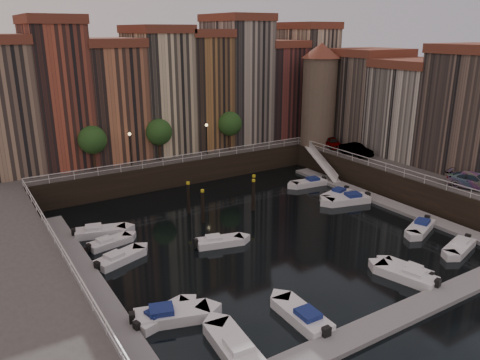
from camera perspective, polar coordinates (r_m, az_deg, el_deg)
ground at (r=45.22m, az=1.91°, el=-6.18°), size 200.00×200.00×0.00m
quay_far at (r=66.69m, az=-10.62°, el=2.85°), size 80.00×20.00×3.00m
quay_right at (r=62.75m, az=24.79°, el=0.53°), size 20.00×36.00×3.00m
dock_left at (r=38.53m, az=-18.07°, el=-11.36°), size 2.00×28.00×0.35m
dock_right at (r=54.62m, az=16.80°, el=-2.45°), size 2.00×28.00×0.35m
dock_near at (r=34.12m, az=18.62°, el=-15.51°), size 30.00×2.00×0.35m
mountains at (r=146.73m, az=-22.70°, el=12.41°), size 145.00×100.00×18.00m
far_terrace at (r=63.93m, az=-7.45°, el=11.01°), size 48.70×10.30×17.50m
right_terrace at (r=63.14m, az=20.60°, el=8.67°), size 9.30×24.30×14.00m
corner_tower at (r=65.59m, az=9.62°, el=10.41°), size 5.20×5.20×13.80m
promenade_trees at (r=57.99m, az=-9.25°, el=5.85°), size 21.20×3.20×5.20m
street_lamps at (r=57.36m, az=-8.51°, el=5.05°), size 10.36×0.36×4.18m
railings at (r=47.73m, az=-1.31°, el=0.01°), size 36.08×34.04×0.52m
gangway at (r=62.02m, az=9.95°, el=2.15°), size 2.78×8.32×3.73m
mooring_pilings at (r=48.94m, az=-1.80°, el=-2.19°), size 7.46×3.33×3.78m
boat_left_0 at (r=32.50m, az=-8.54°, el=-16.01°), size 5.33×3.24×1.20m
boat_left_1 at (r=32.69m, az=-9.40°, el=-15.97°), size 4.49×2.55×1.01m
boat_left_2 at (r=40.56m, az=-14.52°, el=-9.21°), size 4.63×2.98×1.04m
boat_left_3 at (r=43.66m, az=-15.67°, el=-7.35°), size 4.18×2.16×0.94m
boat_left_4 at (r=46.01m, az=-16.77°, el=-6.04°), size 4.97×2.90×1.11m
boat_right_0 at (r=45.45m, az=25.20°, el=-7.39°), size 4.53×2.68×1.01m
boat_right_1 at (r=48.23m, az=21.15°, el=-5.41°), size 4.67×3.14×1.06m
boat_right_2 at (r=53.44m, az=13.10°, el=-2.33°), size 5.32×3.00×1.19m
boat_right_3 at (r=54.95m, az=11.70°, el=-1.72°), size 4.62×2.64×1.04m
boat_right_4 at (r=58.48m, az=8.46°, el=-0.33°), size 4.73×2.20×1.06m
boat_near_0 at (r=29.53m, az=-0.71°, el=-19.71°), size 2.34×5.34×1.21m
boat_near_1 at (r=32.38m, az=7.66°, el=-16.14°), size 1.92×5.02×1.15m
boat_near_2 at (r=38.90m, az=19.73°, el=-10.91°), size 2.93×5.01×1.12m
boat_near_3 at (r=39.91m, az=19.77°, el=-10.25°), size 2.29×4.18×0.94m
car_a at (r=64.95m, az=11.14°, el=4.44°), size 2.90×4.52×1.43m
car_b at (r=61.42m, az=13.95°, el=3.51°), size 1.91×4.68×1.51m
car_c at (r=52.63m, az=26.74°, el=-0.24°), size 3.60×5.87×1.59m
boat_extra_74 at (r=42.22m, az=-2.62°, el=-7.50°), size 4.53×2.58×1.01m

